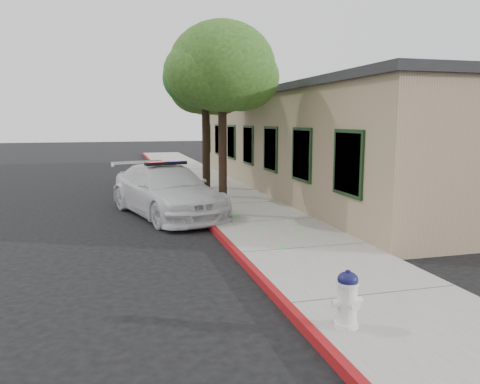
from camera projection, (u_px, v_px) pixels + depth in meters
name	position (u px, v px, depth m)	size (l,w,h in m)	color
ground	(236.00, 259.00, 10.30)	(120.00, 120.00, 0.00)	black
sidewalk	(263.00, 223.00, 13.56)	(3.20, 60.00, 0.15)	gray
red_curb	(211.00, 226.00, 13.16)	(0.14, 60.00, 0.16)	maroon
clapboard_building	(333.00, 141.00, 20.29)	(7.30, 20.89, 4.24)	#9E7F67
police_car	(167.00, 190.00, 14.95)	(3.74, 5.96, 1.73)	silver
fire_hydrant	(347.00, 299.00, 6.53)	(0.46, 0.40, 0.81)	white
street_tree_near	(222.00, 71.00, 13.84)	(3.45, 3.14, 5.76)	black
street_tree_mid	(205.00, 78.00, 17.37)	(3.21, 3.07, 5.85)	black
street_tree_far	(207.00, 88.00, 19.57)	(3.22, 2.95, 5.58)	black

